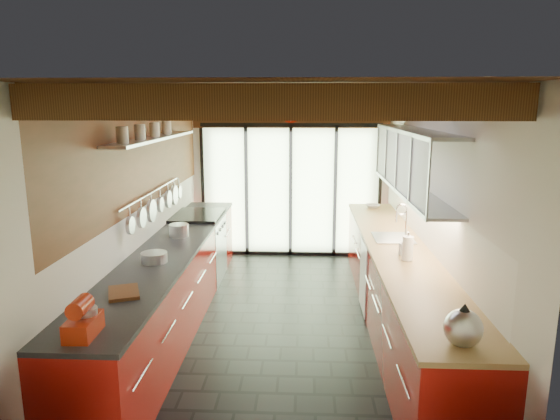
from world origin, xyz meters
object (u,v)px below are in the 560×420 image
object	(u,v)px
paper_towel	(408,249)
stand_mixer	(83,320)
bowl	(373,206)
kettle	(463,326)
soap_bottle	(404,247)

from	to	relation	value
paper_towel	stand_mixer	bearing A→B (deg)	-144.72
stand_mixer	bowl	distance (m)	5.10
paper_towel	bowl	size ratio (longest dim) A/B	1.36
kettle	bowl	bearing A→B (deg)	90.00
stand_mixer	kettle	size ratio (longest dim) A/B	0.91
paper_towel	soap_bottle	bearing A→B (deg)	90.00
soap_bottle	bowl	xyz separation A→B (m)	(0.00, 2.44, -0.07)
stand_mixer	soap_bottle	bearing A→B (deg)	38.00
stand_mixer	bowl	size ratio (longest dim) A/B	1.44
stand_mixer	soap_bottle	size ratio (longest dim) A/B	1.71
paper_towel	soap_bottle	size ratio (longest dim) A/B	1.61
paper_towel	bowl	xyz separation A→B (m)	(0.00, 2.62, -0.10)
stand_mixer	paper_towel	xyz separation A→B (m)	(2.54, 1.80, 0.01)
kettle	paper_towel	size ratio (longest dim) A/B	1.17
kettle	bowl	size ratio (longest dim) A/B	1.59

